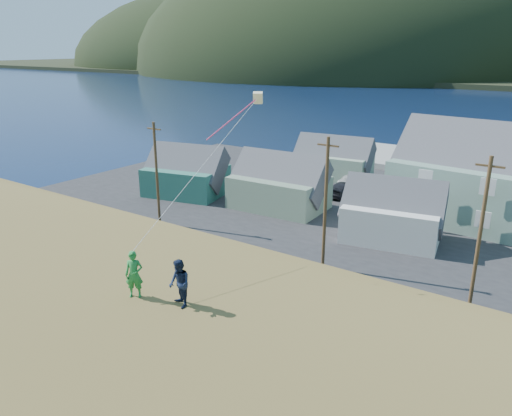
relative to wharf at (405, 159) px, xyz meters
The scene contains 13 objects.
ground 40.45m from the wharf, 81.47° to the right, with size 900.00×900.00×0.00m, color #0A1638.
grass_strip 42.43m from the wharf, 81.87° to the right, with size 110.00×8.00×0.10m, color #4C3D19.
waterfront_lot 23.77m from the wharf, 75.38° to the right, with size 72.00×36.00×0.12m, color #28282B.
wharf is the anchor object (origin of this frame).
shed_teal 33.17m from the wharf, 115.54° to the right, with size 9.65×7.68×6.77m.
shed_palegreen_near 28.49m from the wharf, 96.71° to the right, with size 9.77×6.41×6.91m.
shed_white 31.58m from the wharf, 73.27° to the right, with size 9.01×6.76×6.54m.
shed_palegreen_far 14.75m from the wharf, 107.58° to the right, with size 10.03×6.42×6.37m.
utility_poles 39.08m from the wharf, 82.60° to the right, with size 27.29×0.24×9.76m.
parked_cars 19.42m from the wharf, 104.07° to the right, with size 20.48×12.97×1.51m.
kite_flyer_green 59.47m from the wharf, 80.86° to the right, with size 0.63×0.42×1.74m, color #227F35.
kite_flyer_navy 59.39m from the wharf, 79.07° to the right, with size 0.83×0.65×1.71m, color #15203B.
kite_rig 51.41m from the wharf, 80.60° to the right, with size 1.22×5.03×10.50m.
Camera 1 is at (16.06, -28.97, 15.82)m, focal length 35.00 mm.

